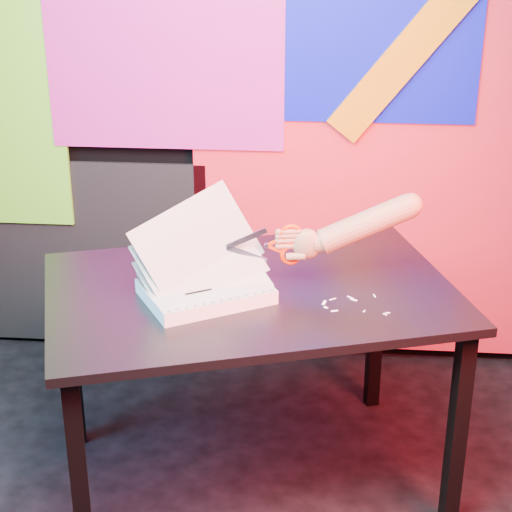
{
  "coord_description": "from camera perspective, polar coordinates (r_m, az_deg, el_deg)",
  "views": [
    {
      "loc": [
        0.4,
        -1.9,
        1.92
      ],
      "look_at": [
        0.19,
        0.55,
        0.87
      ],
      "focal_mm": 60.0,
      "sensor_mm": 36.0,
      "label": 1
    }
  ],
  "objects": [
    {
      "name": "room",
      "position": [
        2.03,
        -6.72,
        6.6
      ],
      "size": [
        3.01,
        3.01,
        2.71
      ],
      "color": "black",
      "rests_on": "ground"
    },
    {
      "name": "backdrop",
      "position": [
        3.52,
        -0.82,
        7.25
      ],
      "size": [
        2.88,
        0.05,
        2.08
      ],
      "color": "red",
      "rests_on": "ground"
    },
    {
      "name": "hand_forearm",
      "position": [
        2.71,
        6.69,
        1.95
      ],
      "size": [
        0.45,
        0.14,
        0.21
      ],
      "rotation": [
        0.0,
        0.0,
        0.19
      ],
      "color": "#9C6953",
      "rests_on": "work_table"
    },
    {
      "name": "paper_clippings",
      "position": [
        2.65,
        6.19,
        -3.22
      ],
      "size": [
        0.21,
        0.14,
        0.0
      ],
      "color": "white",
      "rests_on": "work_table"
    },
    {
      "name": "printout_stack",
      "position": [
        2.67,
        -3.41,
        -2.15
      ],
      "size": [
        0.46,
        0.42,
        0.35
      ],
      "rotation": [
        0.0,
        0.0,
        0.53
      ],
      "color": "silver",
      "rests_on": "work_table"
    },
    {
      "name": "work_table",
      "position": [
        2.78,
        -0.38,
        -3.65
      ],
      "size": [
        1.49,
        1.21,
        0.75
      ],
      "rotation": [
        0.0,
        0.0,
        0.31
      ],
      "color": "black",
      "rests_on": "ground"
    },
    {
      "name": "scissors",
      "position": [
        2.7,
        1.99,
        0.75
      ],
      "size": [
        0.24,
        0.05,
        0.14
      ],
      "rotation": [
        0.0,
        0.0,
        0.19
      ],
      "color": "#9FA6C1",
      "rests_on": "printout_stack"
    }
  ]
}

